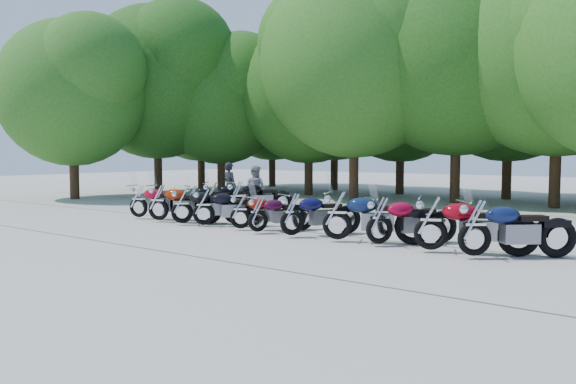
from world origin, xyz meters
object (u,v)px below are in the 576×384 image
Objects in this scene: motorcycle_0 at (139,200)px; motorcycle_9 at (431,221)px; motorcycle_3 at (204,205)px; motorcycle_11 at (193,197)px; motorcycle_6 at (292,213)px; motorcycle_12 at (212,196)px; motorcycle_13 at (237,197)px; rider_1 at (255,190)px; motorcycle_7 at (337,213)px; motorcycle_2 at (182,204)px; motorcycle_8 at (379,218)px; rider_0 at (230,186)px; motorcycle_4 at (240,210)px; motorcycle_10 at (475,226)px; motorcycle_5 at (258,213)px; motorcycle_1 at (158,201)px.

motorcycle_9 is at bearing -111.63° from motorcycle_0.
motorcycle_3 reaches higher than motorcycle_11.
motorcycle_0 is 6.58m from motorcycle_6.
motorcycle_3 is 1.13× the size of motorcycle_11.
motorcycle_6 is (3.40, -0.12, 0.01)m from motorcycle_3.
motorcycle_9 is 9.81m from motorcycle_12.
motorcycle_11 is 2.36m from motorcycle_13.
motorcycle_13 is 1.42× the size of rider_1.
motorcycle_3 is 7.20m from motorcycle_9.
motorcycle_9 is (2.45, -0.01, -0.00)m from motorcycle_7.
motorcycle_2 is 4.21m from motorcycle_6.
rider_0 is at bearing 10.98° from motorcycle_8.
rider_1 is (-5.95, 3.82, 0.16)m from motorcycle_7.
motorcycle_2 is 0.82m from motorcycle_3.
motorcycle_8 is 8.52m from motorcycle_12.
motorcycle_7 is 1.26× the size of motorcycle_11.
motorcycle_8 reaches higher than motorcycle_2.
motorcycle_13 reaches higher than motorcycle_4.
rider_1 is at bearing 173.84° from rider_0.
motorcycle_2 is 3.81m from motorcycle_11.
motorcycle_0 is 1.10× the size of motorcycle_4.
rider_0 is (-6.17, 4.21, 0.27)m from motorcycle_6.
motorcycle_8 is 2.36m from motorcycle_10.
motorcycle_9 is 1.08× the size of motorcycle_12.
motorcycle_7 is 1.45× the size of rider_1.
motorcycle_7 reaches higher than motorcycle_10.
motorcycle_9 is at bearing -114.41° from motorcycle_7.
motorcycle_2 is 0.98× the size of motorcycle_12.
motorcycle_6 reaches higher than motorcycle_11.
motorcycle_7 is at bearing -142.94° from motorcycle_12.
motorcycle_5 is at bearing 38.52° from motorcycle_8.
motorcycle_2 is 3.08m from motorcycle_12.
motorcycle_10 is at bearing -152.03° from motorcycle_6.
rider_0 is at bearing -26.67° from motorcycle_0.
motorcycle_0 reaches higher than motorcycle_11.
motorcycle_5 is at bearing -153.49° from motorcycle_12.
motorcycle_6 is 1.33× the size of rider_1.
rider_1 is at bearing -26.99° from motorcycle_5.
motorcycle_4 is (3.39, 0.15, -0.09)m from motorcycle_1.
rider_0 reaches higher than motorcycle_4.
motorcycle_13 is (-0.20, 2.70, 0.06)m from motorcycle_2.
motorcycle_7 is 1.38× the size of rider_0.
rider_1 is (-1.20, 3.77, 0.23)m from motorcycle_3.
motorcycle_13 reaches higher than motorcycle_5.
motorcycle_0 is at bearing 127.63° from motorcycle_12.
motorcycle_11 is (-11.59, 2.90, -0.14)m from motorcycle_10.
motorcycle_10 is (2.34, -0.23, 0.04)m from motorcycle_8.
rider_0 is (-0.79, 4.16, 0.24)m from motorcycle_1.
motorcycle_0 is 1.12× the size of motorcycle_5.
motorcycle_3 is at bearing 101.77° from rider_1.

